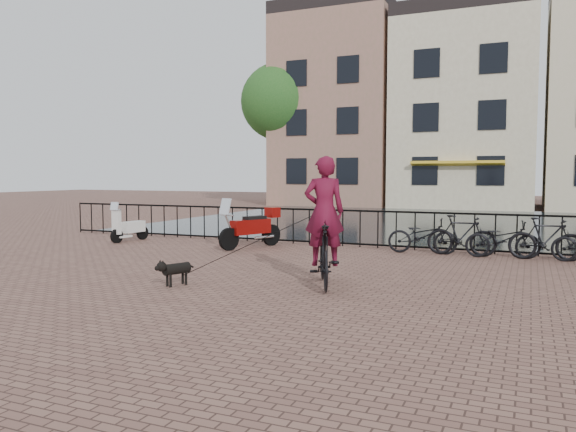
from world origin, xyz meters
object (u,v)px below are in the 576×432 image
at_px(dog, 177,272).
at_px(scooter, 130,221).
at_px(cyclist, 324,229).
at_px(motorcycle, 251,222).

relative_size(dog, scooter, 0.56).
bearing_deg(scooter, dog, -37.93).
xyz_separation_m(cyclist, motorcycle, (-3.60, 4.16, -0.33)).
xyz_separation_m(cyclist, scooter, (-7.62, 4.07, -0.42)).
height_order(cyclist, motorcycle, cyclist).
relative_size(dog, motorcycle, 0.38).
bearing_deg(motorcycle, cyclist, -26.19).
bearing_deg(motorcycle, dog, -54.58).
bearing_deg(motorcycle, scooter, -155.85).
relative_size(cyclist, scooter, 2.00).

